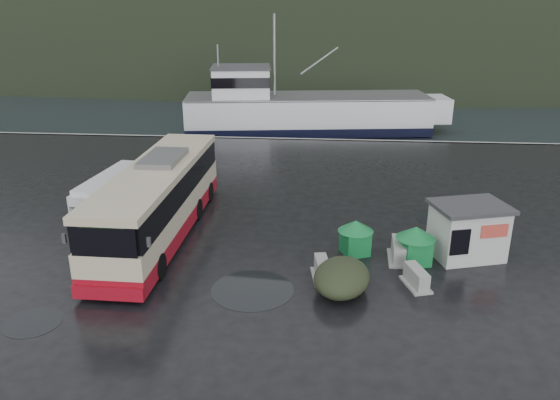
# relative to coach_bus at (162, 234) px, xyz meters

# --- Properties ---
(ground) EXTENTS (160.00, 160.00, 0.00)m
(ground) POSITION_rel_coach_bus_xyz_m (4.29, -1.34, 0.00)
(ground) COLOR black
(ground) RESTS_ON ground
(harbor_water) EXTENTS (300.00, 180.00, 0.02)m
(harbor_water) POSITION_rel_coach_bus_xyz_m (4.29, 108.66, 0.00)
(harbor_water) COLOR black
(harbor_water) RESTS_ON ground
(quay_edge) EXTENTS (160.00, 0.60, 1.50)m
(quay_edge) POSITION_rel_coach_bus_xyz_m (4.29, 18.66, 0.00)
(quay_edge) COLOR #999993
(quay_edge) RESTS_ON ground
(headland) EXTENTS (780.00, 540.00, 570.00)m
(headland) POSITION_rel_coach_bus_xyz_m (14.29, 248.66, 0.00)
(headland) COLOR black
(headland) RESTS_ON ground
(coach_bus) EXTENTS (3.30, 12.48, 3.52)m
(coach_bus) POSITION_rel_coach_bus_xyz_m (0.00, 0.00, 0.00)
(coach_bus) COLOR beige
(coach_bus) RESTS_ON ground
(white_van) EXTENTS (2.50, 5.72, 2.31)m
(white_van) POSITION_rel_coach_bus_xyz_m (-2.61, 1.59, 0.00)
(white_van) COLOR white
(white_van) RESTS_ON ground
(waste_bin_left) EXTENTS (1.39, 1.39, 1.51)m
(waste_bin_left) POSITION_rel_coach_bus_xyz_m (8.78, -1.25, 0.00)
(waste_bin_left) COLOR #157939
(waste_bin_left) RESTS_ON ground
(waste_bin_right) EXTENTS (1.43, 1.43, 1.61)m
(waste_bin_right) POSITION_rel_coach_bus_xyz_m (11.16, -1.93, 0.00)
(waste_bin_right) COLOR #157939
(waste_bin_right) RESTS_ON ground
(dome_tent) EXTENTS (2.54, 3.19, 1.12)m
(dome_tent) POSITION_rel_coach_bus_xyz_m (8.14, -4.49, 0.00)
(dome_tent) COLOR #2B331F
(dome_tent) RESTS_ON ground
(ticket_kiosk) EXTENTS (3.49, 2.99, 2.33)m
(ticket_kiosk) POSITION_rel_coach_bus_xyz_m (13.41, -1.11, 0.00)
(ticket_kiosk) COLOR silver
(ticket_kiosk) RESTS_ON ground
(jersey_barrier_a) EXTENTS (0.97, 1.59, 0.75)m
(jersey_barrier_a) POSITION_rel_coach_bus_xyz_m (7.42, -3.54, 0.00)
(jersey_barrier_a) COLOR #999993
(jersey_barrier_a) RESTS_ON ground
(jersey_barrier_b) EXTENTS (1.12, 1.62, 0.74)m
(jersey_barrier_b) POSITION_rel_coach_bus_xyz_m (10.96, -3.89, 0.00)
(jersey_barrier_b) COLOR #999993
(jersey_barrier_b) RESTS_ON ground
(jersey_barrier_c) EXTENTS (0.92, 1.73, 0.84)m
(jersey_barrier_c) POSITION_rel_coach_bus_xyz_m (10.56, -1.72, 0.00)
(jersey_barrier_c) COLOR #999993
(jersey_barrier_c) RESTS_ON ground
(fishing_trawler) EXTENTS (26.45, 9.02, 10.37)m
(fishing_trawler) POSITION_rel_coach_bus_xyz_m (5.69, 27.25, 0.00)
(fishing_trawler) COLOR white
(fishing_trawler) RESTS_ON ground
(puddles) EXTENTS (17.47, 12.59, 0.01)m
(puddles) POSITION_rel_coach_bus_xyz_m (5.66, -3.17, 0.01)
(puddles) COLOR black
(puddles) RESTS_ON ground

